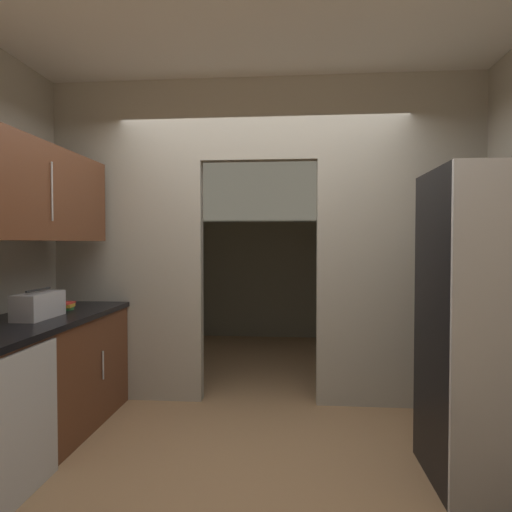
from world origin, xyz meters
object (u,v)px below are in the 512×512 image
(book_stack, at_px, (65,306))
(boombox, at_px, (38,305))
(refrigerator, at_px, (499,327))
(dishwasher, at_px, (29,422))

(book_stack, bearing_deg, boombox, -90.20)
(boombox, relative_size, book_stack, 2.59)
(boombox, bearing_deg, refrigerator, -5.14)
(refrigerator, xyz_separation_m, book_stack, (-2.97, 0.62, 0.00))
(refrigerator, relative_size, dishwasher, 2.23)
(book_stack, bearing_deg, dishwasher, -72.65)
(dishwasher, bearing_deg, boombox, 116.25)
(refrigerator, xyz_separation_m, dishwasher, (-2.67, -0.35, -0.51))
(book_stack, bearing_deg, refrigerator, -11.82)
(dishwasher, height_order, book_stack, book_stack)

